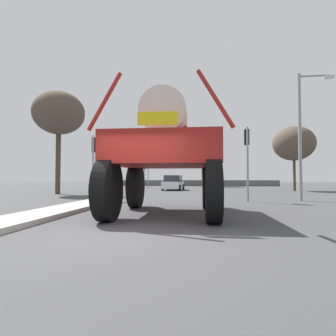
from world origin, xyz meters
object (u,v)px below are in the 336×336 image
at_px(traffic_signal_near_right, 247,147).
at_px(bare_tree_left, 59,114).
at_px(bare_tree_right, 294,144).
at_px(bare_tree_far_center, 203,152).
at_px(traffic_signal_near_left, 94,153).
at_px(streetlight_near_right, 303,129).
at_px(oversize_sprayer, 166,154).
at_px(sedan_ahead, 173,183).
at_px(traffic_signal_far_left, 145,169).
at_px(traffic_signal_far_right, 148,168).

relative_size(traffic_signal_near_right, bare_tree_left, 0.49).
height_order(traffic_signal_near_right, bare_tree_right, bare_tree_right).
bearing_deg(bare_tree_far_center, traffic_signal_near_left, -104.10).
bearing_deg(streetlight_near_right, oversize_sprayer, -137.20).
bearing_deg(bare_tree_left, oversize_sprayer, -46.82).
bearing_deg(sedan_ahead, traffic_signal_far_left, 45.67).
xyz_separation_m(streetlight_near_right, bare_tree_right, (3.39, 11.81, 0.63)).
height_order(streetlight_near_right, bare_tree_left, bare_tree_left).
relative_size(oversize_sprayer, traffic_signal_far_right, 1.60).
bearing_deg(bare_tree_far_center, traffic_signal_near_right, -85.18).
xyz_separation_m(sedan_ahead, bare_tree_far_center, (3.14, 12.75, 4.41)).
xyz_separation_m(oversize_sprayer, traffic_signal_near_left, (-4.91, 5.56, 0.58)).
relative_size(traffic_signal_far_right, bare_tree_far_center, 0.49).
height_order(traffic_signal_near_left, bare_tree_right, bare_tree_right).
height_order(traffic_signal_near_right, traffic_signal_far_right, traffic_signal_near_right).
bearing_deg(oversize_sprayer, bare_tree_right, -30.29).
bearing_deg(traffic_signal_far_left, bare_tree_right, -16.43).
bearing_deg(traffic_signal_near_left, sedan_ahead, 75.63).
bearing_deg(traffic_signal_near_left, bare_tree_left, 135.02).
xyz_separation_m(oversize_sprayer, traffic_signal_near_right, (3.66, 5.55, 0.80)).
relative_size(traffic_signal_far_right, bare_tree_left, 0.42).
height_order(oversize_sprayer, traffic_signal_near_left, oversize_sprayer).
bearing_deg(bare_tree_left, traffic_signal_far_left, 70.56).
distance_m(traffic_signal_far_left, streetlight_near_right, 20.66).
xyz_separation_m(traffic_signal_far_right, bare_tree_far_center, (6.61, 8.33, 2.64)).
xyz_separation_m(sedan_ahead, streetlight_near_right, (8.43, -12.04, 3.26)).
bearing_deg(bare_tree_left, traffic_signal_near_left, -44.98).
bearing_deg(traffic_signal_far_left, traffic_signal_near_right, -61.73).
xyz_separation_m(bare_tree_right, bare_tree_far_center, (-8.68, 12.98, 0.53)).
xyz_separation_m(oversize_sprayer, bare_tree_left, (-9.90, 10.55, 4.22)).
bearing_deg(traffic_signal_near_left, traffic_signal_near_right, -0.03).
bearing_deg(oversize_sprayer, sedan_ahead, 4.16).
height_order(oversize_sprayer, traffic_signal_near_right, oversize_sprayer).
bearing_deg(traffic_signal_far_right, oversize_sprayer, -77.34).
height_order(traffic_signal_far_right, bare_tree_left, bare_tree_left).
bearing_deg(streetlight_near_right, bare_tree_far_center, 102.05).
bearing_deg(traffic_signal_near_right, sedan_ahead, 112.50).
distance_m(traffic_signal_far_left, traffic_signal_far_right, 0.50).
xyz_separation_m(streetlight_near_right, bare_tree_left, (-16.69, 4.25, 2.35)).
distance_m(traffic_signal_near_left, bare_tree_right, 19.71).
distance_m(sedan_ahead, streetlight_near_right, 15.05).
relative_size(traffic_signal_near_right, bare_tree_far_center, 0.57).
relative_size(bare_tree_left, bare_tree_right, 1.28).
bearing_deg(traffic_signal_far_left, bare_tree_left, -109.44).
relative_size(oversize_sprayer, bare_tree_right, 0.87).
xyz_separation_m(traffic_signal_near_left, traffic_signal_far_left, (-0.68, 17.19, -0.34)).
bearing_deg(oversize_sprayer, bare_tree_left, 42.25).
relative_size(oversize_sprayer, bare_tree_left, 0.68).
height_order(oversize_sprayer, bare_tree_left, bare_tree_left).
height_order(oversize_sprayer, sedan_ahead, oversize_sprayer).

